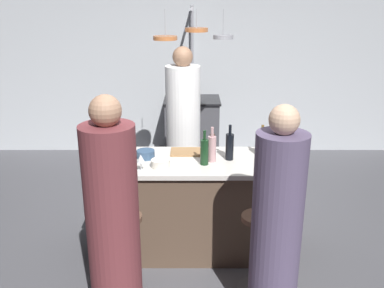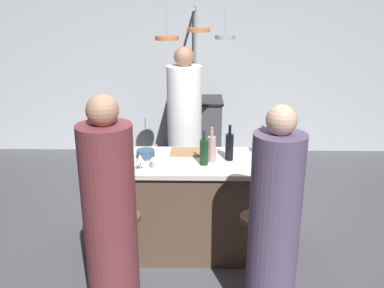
% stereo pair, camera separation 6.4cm
% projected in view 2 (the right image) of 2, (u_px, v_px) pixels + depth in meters
% --- Properties ---
extents(ground_plane, '(9.00, 9.00, 0.00)m').
position_uv_depth(ground_plane, '(192.00, 248.00, 4.12)').
color(ground_plane, '#4C4C51').
extents(back_wall, '(6.40, 0.16, 2.60)m').
position_uv_depth(back_wall, '(195.00, 66.00, 6.39)').
color(back_wall, '#B2B7BC').
rests_on(back_wall, ground_plane).
extents(kitchen_island, '(1.80, 0.72, 0.90)m').
position_uv_depth(kitchen_island, '(192.00, 205.00, 3.97)').
color(kitchen_island, brown).
rests_on(kitchen_island, ground_plane).
extents(stove_range, '(0.80, 0.64, 0.89)m').
position_uv_depth(stove_range, '(195.00, 129.00, 6.29)').
color(stove_range, '#47474C').
rests_on(stove_range, ground_plane).
extents(chef, '(0.38, 0.38, 1.79)m').
position_uv_depth(chef, '(185.00, 134.00, 4.79)').
color(chef, white).
rests_on(chef, ground_plane).
extents(bar_stool_right, '(0.28, 0.28, 0.68)m').
position_uv_depth(bar_stool_right, '(255.00, 250.00, 3.40)').
color(bar_stool_right, '#4C4C51').
rests_on(bar_stool_right, ground_plane).
extents(guest_right, '(0.35, 0.35, 1.65)m').
position_uv_depth(guest_right, '(274.00, 231.00, 2.93)').
color(guest_right, '#594C6B').
rests_on(guest_right, ground_plane).
extents(bar_stool_left, '(0.28, 0.28, 0.68)m').
position_uv_depth(bar_stool_left, '(126.00, 249.00, 3.42)').
color(bar_stool_left, '#4C4C51').
rests_on(bar_stool_left, ground_plane).
extents(guest_left, '(0.36, 0.36, 1.71)m').
position_uv_depth(guest_left, '(110.00, 226.00, 2.93)').
color(guest_left, brown).
rests_on(guest_left, ground_plane).
extents(overhead_pot_rack, '(0.90, 1.50, 2.17)m').
position_uv_depth(overhead_pot_rack, '(194.00, 47.00, 5.30)').
color(overhead_pot_rack, gray).
rests_on(overhead_pot_rack, ground_plane).
extents(cutting_board, '(0.32, 0.22, 0.02)m').
position_uv_depth(cutting_board, '(188.00, 152.00, 4.00)').
color(cutting_board, '#997047').
rests_on(cutting_board, kitchen_island).
extents(pepper_mill, '(0.05, 0.05, 0.21)m').
position_uv_depth(pepper_mill, '(212.00, 146.00, 3.87)').
color(pepper_mill, '#382319').
rests_on(pepper_mill, kitchen_island).
extents(wine_bottle_white, '(0.07, 0.07, 0.33)m').
position_uv_depth(wine_bottle_white, '(120.00, 146.00, 3.80)').
color(wine_bottle_white, gray).
rests_on(wine_bottle_white, kitchen_island).
extents(wine_bottle_rose, '(0.07, 0.07, 0.31)m').
position_uv_depth(wine_bottle_rose, '(212.00, 148.00, 3.75)').
color(wine_bottle_rose, '#B78C8E').
rests_on(wine_bottle_rose, kitchen_island).
extents(wine_bottle_amber, '(0.07, 0.07, 0.29)m').
position_uv_depth(wine_bottle_amber, '(262.00, 145.00, 3.88)').
color(wine_bottle_amber, brown).
rests_on(wine_bottle_amber, kitchen_island).
extents(wine_bottle_red, '(0.07, 0.07, 0.31)m').
position_uv_depth(wine_bottle_red, '(204.00, 151.00, 3.69)').
color(wine_bottle_red, '#143319').
rests_on(wine_bottle_red, kitchen_island).
extents(wine_bottle_dark, '(0.07, 0.07, 0.32)m').
position_uv_depth(wine_bottle_dark, '(229.00, 146.00, 3.79)').
color(wine_bottle_dark, black).
rests_on(wine_bottle_dark, kitchen_island).
extents(wine_glass_near_right_guest, '(0.07, 0.07, 0.15)m').
position_uv_depth(wine_glass_near_right_guest, '(264.00, 156.00, 3.62)').
color(wine_glass_near_right_guest, silver).
rests_on(wine_glass_near_right_guest, kitchen_island).
extents(wine_glass_near_left_guest, '(0.07, 0.07, 0.15)m').
position_uv_depth(wine_glass_near_left_guest, '(140.00, 159.00, 3.56)').
color(wine_glass_near_left_guest, silver).
rests_on(wine_glass_near_left_guest, kitchen_island).
extents(mixing_bowl_blue, '(0.16, 0.16, 0.07)m').
position_uv_depth(mixing_bowl_blue, '(146.00, 154.00, 3.87)').
color(mixing_bowl_blue, '#334C6B').
rests_on(mixing_bowl_blue, kitchen_island).
extents(mixing_bowl_wooden, '(0.15, 0.15, 0.07)m').
position_uv_depth(mixing_bowl_wooden, '(269.00, 159.00, 3.76)').
color(mixing_bowl_wooden, brown).
rests_on(mixing_bowl_wooden, kitchen_island).
extents(mixing_bowl_ceramic, '(0.16, 0.16, 0.07)m').
position_uv_depth(mixing_bowl_ceramic, '(160.00, 163.00, 3.66)').
color(mixing_bowl_ceramic, silver).
rests_on(mixing_bowl_ceramic, kitchen_island).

